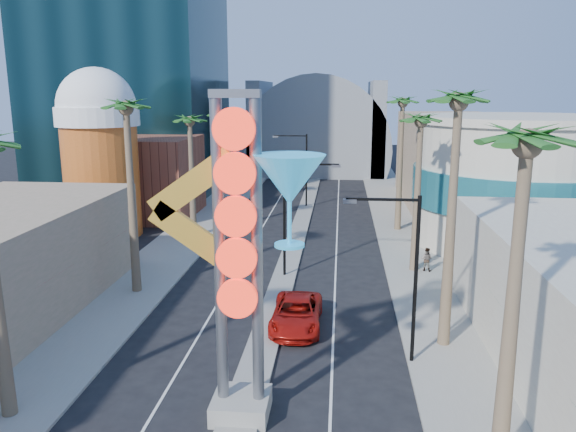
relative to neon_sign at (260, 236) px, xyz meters
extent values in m
cube|color=gray|center=(-10.32, 32.04, -7.23)|extent=(5.00, 100.00, 0.15)
cube|color=gray|center=(8.68, 32.04, -7.23)|extent=(5.00, 100.00, 0.15)
cube|color=gray|center=(-0.82, 35.04, -7.23)|extent=(1.60, 84.00, 0.15)
cube|color=brown|center=(-16.82, 35.04, -3.31)|extent=(10.00, 10.00, 8.00)
cube|color=#927E5E|center=(15.18, 45.04, -2.31)|extent=(10.00, 20.00, 10.00)
cylinder|color=#B15117|center=(-17.82, 27.04, -2.31)|extent=(6.40, 6.40, 10.00)
cylinder|color=white|center=(-17.82, 27.04, 3.09)|extent=(7.00, 7.00, 1.60)
sphere|color=white|center=(-17.82, 27.04, 3.89)|extent=(6.60, 6.60, 6.60)
cylinder|color=#BCB19F|center=(17.18, 27.04, -2.31)|extent=(16.00, 16.00, 10.00)
cylinder|color=#217483|center=(17.18, 27.04, -2.31)|extent=(16.60, 16.60, 3.00)
cylinder|color=#BCB19F|center=(17.18, 27.04, 2.99)|extent=(16.60, 16.60, 0.60)
cylinder|color=slate|center=(-0.82, 69.04, -3.31)|extent=(22.00, 16.00, 22.00)
cube|color=slate|center=(-9.82, 69.04, -0.31)|extent=(2.00, 16.00, 14.00)
cube|color=slate|center=(8.18, 69.04, -0.31)|extent=(2.00, 16.00, 14.00)
cube|color=gray|center=(-0.82, 0.04, -6.91)|extent=(2.20, 2.20, 0.80)
cylinder|color=slate|center=(-1.52, 0.04, -0.81)|extent=(0.44, 0.44, 12.00)
cylinder|color=slate|center=(-0.12, 0.04, -0.81)|extent=(0.44, 0.44, 12.00)
cube|color=slate|center=(-0.82, 0.04, 5.09)|extent=(1.80, 0.50, 0.30)
cylinder|color=red|center=(-0.82, -0.31, 3.89)|extent=(1.50, 0.25, 1.50)
cylinder|color=red|center=(-0.82, -0.31, 2.34)|extent=(1.50, 0.25, 1.50)
cylinder|color=red|center=(-0.82, -0.31, 0.79)|extent=(1.50, 0.25, 1.50)
cylinder|color=red|center=(-0.82, -0.31, -0.76)|extent=(1.50, 0.25, 1.50)
cylinder|color=red|center=(-0.82, -0.31, -2.31)|extent=(1.50, 0.25, 1.50)
cube|color=yellow|center=(-2.42, 0.04, 1.89)|extent=(3.47, 0.25, 2.80)
cube|color=yellow|center=(-2.42, 0.04, -0.11)|extent=(3.47, 0.25, 2.80)
cone|color=#228DC1|center=(1.08, 0.04, 2.09)|extent=(2.60, 2.60, 1.80)
cylinder|color=#228DC1|center=(1.08, 0.04, 0.49)|extent=(0.16, 0.16, 1.60)
cylinder|color=#228DC1|center=(1.08, 0.04, -0.31)|extent=(1.10, 1.10, 0.12)
cylinder|color=black|center=(-0.82, 17.04, -3.31)|extent=(0.18, 0.18, 8.00)
cube|color=black|center=(0.98, 17.04, 0.49)|extent=(3.60, 0.12, 0.12)
cube|color=slate|center=(2.58, 17.04, 0.39)|extent=(0.60, 0.25, 0.18)
cylinder|color=black|center=(-0.82, 41.04, -3.31)|extent=(0.18, 0.18, 8.00)
cube|color=black|center=(-2.62, 41.04, 0.49)|extent=(3.60, 0.12, 0.12)
cube|color=slate|center=(-4.22, 41.04, 0.39)|extent=(0.60, 0.25, 0.18)
cylinder|color=black|center=(6.38, 5.04, -3.31)|extent=(0.18, 0.18, 8.00)
cube|color=black|center=(4.76, 5.04, 0.49)|extent=(3.24, 0.12, 0.12)
cube|color=slate|center=(3.32, 5.04, 0.39)|extent=(0.60, 0.25, 0.18)
cylinder|color=brown|center=(-9.82, 13.04, -1.56)|extent=(0.40, 0.40, 11.50)
sphere|color=#214B19|center=(-9.82, 13.04, 4.19)|extent=(2.40, 2.40, 2.40)
cylinder|color=brown|center=(-9.82, 27.04, -2.31)|extent=(0.40, 0.40, 10.00)
sphere|color=#214B19|center=(-9.82, 27.04, 2.69)|extent=(2.40, 2.40, 2.40)
cylinder|color=brown|center=(-9.82, 39.04, -2.31)|extent=(0.40, 0.40, 10.00)
sphere|color=#214B19|center=(-9.82, 39.04, 2.69)|extent=(2.40, 2.40, 2.40)
cylinder|color=brown|center=(8.18, -2.96, -1.81)|extent=(0.40, 0.40, 11.00)
sphere|color=#214B19|center=(8.18, -2.96, 3.69)|extent=(2.40, 2.40, 2.40)
cylinder|color=brown|center=(8.18, 7.04, -1.31)|extent=(0.40, 0.40, 12.00)
sphere|color=#214B19|center=(8.18, 7.04, 4.69)|extent=(2.40, 2.40, 2.40)
cylinder|color=brown|center=(8.18, 19.04, -2.06)|extent=(0.40, 0.40, 10.50)
sphere|color=#214B19|center=(8.18, 19.04, 3.19)|extent=(2.40, 2.40, 2.40)
cylinder|color=brown|center=(8.18, 31.04, -1.56)|extent=(0.40, 0.40, 11.50)
sphere|color=#214B19|center=(8.18, 31.04, 4.19)|extent=(2.40, 2.40, 2.40)
imported|color=#B0140D|center=(0.68, 8.64, -6.52)|extent=(2.61, 5.66, 1.57)
imported|color=gray|center=(9.01, 18.83, -6.32)|extent=(0.99, 0.90, 1.67)
camera|label=1|loc=(2.89, -19.60, 5.16)|focal=35.00mm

